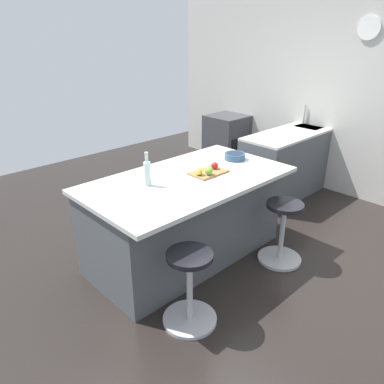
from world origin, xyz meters
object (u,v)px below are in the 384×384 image
stool_middle (190,290)px  water_bottle (147,173)px  apple_green (209,171)px  fruit_bowl (235,156)px  oven_range (227,141)px  stool_by_window (282,234)px  kitchen_island (185,217)px  cutting_board (208,172)px  apple_yellow (199,172)px  apple_red (215,165)px

stool_middle → water_bottle: water_bottle is taller
apple_green → water_bottle: (0.55, -0.23, 0.07)m
stool_middle → water_bottle: size_ratio=2.05×
water_bottle → fruit_bowl: bearing=176.6°
oven_range → stool_by_window: size_ratio=1.35×
stool_by_window → apple_green: bearing=-50.4°
kitchen_island → stool_by_window: size_ratio=3.13×
cutting_board → water_bottle: (0.61, -0.16, 0.11)m
fruit_bowl → apple_yellow: bearing=9.1°
kitchen_island → stool_by_window: kitchen_island is taller
kitchen_island → stool_middle: kitchen_island is taller
stool_by_window → stool_middle: size_ratio=1.00×
apple_red → water_bottle: 0.73m
apple_green → fruit_bowl: (-0.57, -0.16, -0.02)m
cutting_board → apple_yellow: (0.14, 0.01, 0.05)m
apple_red → water_bottle: size_ratio=0.23×
cutting_board → water_bottle: water_bottle is taller
stool_middle → cutting_board: (-0.85, -0.64, 0.59)m
cutting_board → stool_by_window: bearing=122.7°
apple_yellow → fruit_bowl: apple_yellow is taller
cutting_board → apple_green: (0.06, 0.07, 0.05)m
stool_by_window → water_bottle: bearing=-38.1°
oven_range → apple_red: 2.73m
cutting_board → fruit_bowl: 0.52m
stool_by_window → water_bottle: water_bottle is taller
kitchen_island → oven_range: bearing=-146.8°
kitchen_island → cutting_board: (-0.22, 0.09, 0.45)m
stool_by_window → water_bottle: (1.02, -0.80, 0.70)m
kitchen_island → stool_middle: (0.63, 0.73, -0.14)m
stool_middle → cutting_board: size_ratio=1.78×
stool_middle → fruit_bowl: (-1.36, -0.74, 0.62)m
apple_red → cutting_board: bearing=4.4°
kitchen_island → apple_yellow: (-0.08, 0.10, 0.49)m
stool_middle → oven_range: bearing=-142.8°
apple_green → water_bottle: size_ratio=0.24×
cutting_board → apple_green: bearing=47.7°
stool_by_window → apple_red: apple_red is taller
cutting_board → apple_red: (-0.10, -0.01, 0.05)m
apple_yellow → kitchen_island: bearing=-51.2°
apple_yellow → apple_green: bearing=142.0°
oven_range → cutting_board: (2.20, 1.68, 0.46)m
stool_middle → apple_yellow: (-0.71, -0.63, 0.63)m
oven_range → fruit_bowl: bearing=43.2°
oven_range → kitchen_island: kitchen_island is taller
fruit_bowl → oven_range: bearing=-136.8°
stool_by_window → stool_middle: bearing=0.0°
oven_range → fruit_bowl: 2.36m
apple_green → apple_yellow: bearing=-38.0°
water_bottle → fruit_bowl: 1.13m
fruit_bowl → stool_by_window: bearing=82.2°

